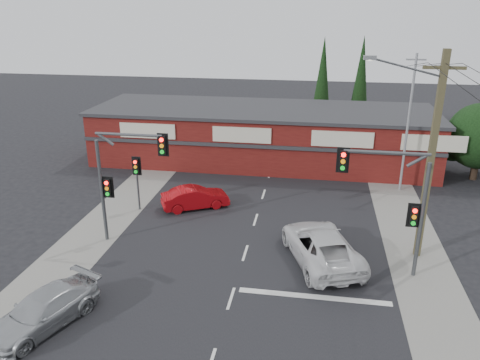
% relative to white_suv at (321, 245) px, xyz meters
% --- Properties ---
extents(ground, '(120.00, 120.00, 0.00)m').
position_rel_white_suv_xyz_m(ground, '(-3.74, -1.65, -0.82)').
color(ground, black).
rests_on(ground, ground).
extents(road_strip, '(14.00, 70.00, 0.01)m').
position_rel_white_suv_xyz_m(road_strip, '(-3.74, 3.35, -0.82)').
color(road_strip, black).
rests_on(road_strip, ground).
extents(verge_left, '(3.00, 70.00, 0.02)m').
position_rel_white_suv_xyz_m(verge_left, '(-12.24, 3.35, -0.81)').
color(verge_left, gray).
rests_on(verge_left, ground).
extents(verge_right, '(3.00, 70.00, 0.02)m').
position_rel_white_suv_xyz_m(verge_right, '(4.76, 3.35, -0.81)').
color(verge_right, gray).
rests_on(verge_right, ground).
extents(stop_line, '(6.50, 0.35, 0.01)m').
position_rel_white_suv_xyz_m(stop_line, '(-0.24, -3.15, -0.81)').
color(stop_line, silver).
rests_on(stop_line, ground).
extents(white_suv, '(4.59, 6.51, 1.65)m').
position_rel_white_suv_xyz_m(white_suv, '(0.00, 0.00, 0.00)').
color(white_suv, silver).
rests_on(white_suv, ground).
extents(silver_suv, '(3.53, 5.07, 1.36)m').
position_rel_white_suv_xyz_m(silver_suv, '(-10.58, -6.78, -0.14)').
color(silver_suv, '#AEB1B3').
rests_on(silver_suv, ground).
extents(red_sedan, '(4.28, 3.14, 1.34)m').
position_rel_white_suv_xyz_m(red_sedan, '(-7.63, 5.18, -0.15)').
color(red_sedan, '#A30A0F').
rests_on(red_sedan, ground).
extents(lane_dashes, '(0.12, 52.97, 0.01)m').
position_rel_white_suv_xyz_m(lane_dashes, '(-3.74, 6.03, -0.81)').
color(lane_dashes, silver).
rests_on(lane_dashes, ground).
extents(shop_building, '(27.30, 8.40, 4.22)m').
position_rel_white_suv_xyz_m(shop_building, '(-4.73, 15.34, 1.31)').
color(shop_building, '#531210').
rests_on(shop_building, ground).
extents(conifer_near, '(1.80, 1.80, 9.25)m').
position_rel_white_suv_xyz_m(conifer_near, '(-0.24, 22.35, 4.65)').
color(conifer_near, '#2D2116').
rests_on(conifer_near, ground).
extents(conifer_far, '(1.80, 1.80, 9.25)m').
position_rel_white_suv_xyz_m(conifer_far, '(3.26, 24.35, 4.65)').
color(conifer_far, '#2D2116').
rests_on(conifer_far, ground).
extents(traffic_mast_left, '(3.77, 0.27, 5.97)m').
position_rel_white_suv_xyz_m(traffic_mast_left, '(-10.16, 0.35, 3.11)').
color(traffic_mast_left, '#47494C').
rests_on(traffic_mast_left, ground).
extents(traffic_mast_right, '(3.96, 0.27, 5.97)m').
position_rel_white_suv_xyz_m(traffic_mast_right, '(3.12, -0.65, 3.12)').
color(traffic_mast_right, '#47494C').
rests_on(traffic_mast_right, ground).
extents(pedestal_signal, '(0.55, 0.27, 3.38)m').
position_rel_white_suv_xyz_m(pedestal_signal, '(-10.94, 4.36, 1.58)').
color(pedestal_signal, '#47494C').
rests_on(pedestal_signal, ground).
extents(utility_pole, '(4.38, 0.59, 10.00)m').
position_rel_white_suv_xyz_m(utility_pole, '(4.63, 1.34, 4.57)').
color(utility_pole, brown).
rests_on(utility_pole, ground).
extents(steel_pole, '(1.20, 0.16, 9.00)m').
position_rel_white_suv_xyz_m(steel_pole, '(5.26, 10.35, 3.88)').
color(steel_pole, gray).
rests_on(steel_pole, ground).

